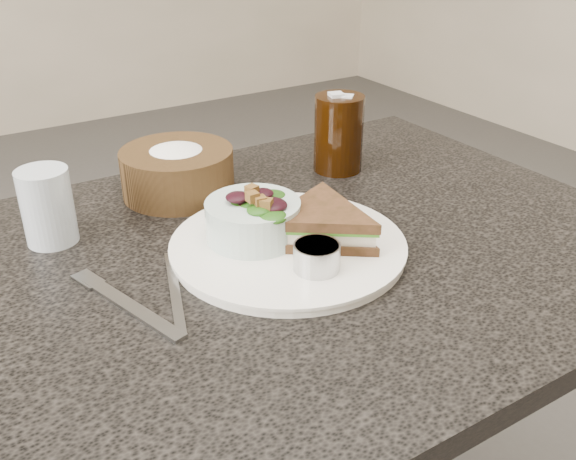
% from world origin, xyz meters
% --- Properties ---
extents(dinner_plate, '(0.30, 0.30, 0.01)m').
position_xyz_m(dinner_plate, '(0.02, -0.01, 0.76)').
color(dinner_plate, white).
rests_on(dinner_plate, dining_table).
extents(sandwich, '(0.23, 0.23, 0.04)m').
position_xyz_m(sandwich, '(0.06, -0.03, 0.79)').
color(sandwich, '#53301D').
rests_on(sandwich, dinner_plate).
extents(salad_bowl, '(0.13, 0.13, 0.07)m').
position_xyz_m(salad_bowl, '(-0.01, 0.02, 0.80)').
color(salad_bowl, silver).
rests_on(salad_bowl, dinner_plate).
extents(dressing_ramekin, '(0.07, 0.07, 0.03)m').
position_xyz_m(dressing_ramekin, '(0.01, -0.08, 0.78)').
color(dressing_ramekin, '#B0B1B3').
rests_on(dressing_ramekin, dinner_plate).
extents(orange_wedge, '(0.06, 0.06, 0.02)m').
position_xyz_m(orange_wedge, '(0.02, 0.05, 0.77)').
color(orange_wedge, orange).
rests_on(orange_wedge, dinner_plate).
extents(fork, '(0.06, 0.17, 0.00)m').
position_xyz_m(fork, '(-0.20, -0.03, 0.75)').
color(fork, '#949495').
rests_on(fork, dining_table).
extents(knife, '(0.07, 0.17, 0.00)m').
position_xyz_m(knife, '(-0.14, -0.02, 0.75)').
color(knife, gray).
rests_on(knife, dining_table).
extents(bread_basket, '(0.17, 0.17, 0.09)m').
position_xyz_m(bread_basket, '(-0.03, 0.23, 0.80)').
color(bread_basket, '#4C3319').
rests_on(bread_basket, dining_table).
extents(cola_glass, '(0.09, 0.09, 0.14)m').
position_xyz_m(cola_glass, '(0.23, 0.18, 0.82)').
color(cola_glass, black).
rests_on(cola_glass, dining_table).
extents(water_glass, '(0.07, 0.07, 0.10)m').
position_xyz_m(water_glass, '(-0.23, 0.18, 0.80)').
color(water_glass, silver).
rests_on(water_glass, dining_table).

